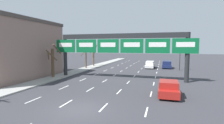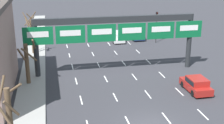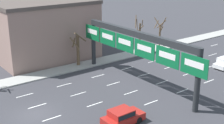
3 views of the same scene
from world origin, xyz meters
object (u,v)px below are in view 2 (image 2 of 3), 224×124
object	(u,v)px
car_red	(196,84)
tree_bare_furthest	(31,28)
tree_bare_closest	(27,61)
tree_bare_second	(9,121)
traffic_light_near_gantry	(157,21)
tree_bare_third	(31,34)
sign_gantry	(116,30)
suv_navy	(136,34)
suv_white	(117,36)

from	to	relation	value
car_red	tree_bare_furthest	world-z (taller)	tree_bare_furthest
tree_bare_closest	tree_bare_second	xyz separation A→B (m)	(-0.32, -14.25, 0.67)
car_red	tree_bare_second	xyz separation A→B (m)	(-16.82, -8.94, 2.50)
traffic_light_near_gantry	car_red	bearing A→B (deg)	-97.60
tree_bare_closest	tree_bare_third	xyz separation A→B (m)	(-0.05, 11.63, 0.34)
traffic_light_near_gantry	tree_bare_closest	xyz separation A→B (m)	(-19.13, -14.33, -0.90)
car_red	tree_bare_furthest	size ratio (longest dim) A/B	0.79
sign_gantry	tree_bare_third	bearing A→B (deg)	136.10
traffic_light_near_gantry	tree_bare_second	bearing A→B (deg)	-124.24
tree_bare_closest	tree_bare_furthest	xyz separation A→B (m)	(-0.25, 16.54, 0.08)
suv_navy	tree_bare_second	world-z (taller)	tree_bare_second
sign_gantry	tree_bare_third	xyz separation A→B (m)	(-9.97, 9.60, -2.13)
sign_gantry	car_red	bearing A→B (deg)	-48.07
tree_bare_second	tree_bare_third	world-z (taller)	tree_bare_second
sign_gantry	tree_bare_third	size ratio (longest dim) A/B	3.56
tree_bare_furthest	sign_gantry	bearing A→B (deg)	-54.99
suv_navy	car_red	distance (m)	22.73
tree_bare_second	tree_bare_furthest	distance (m)	30.79
suv_navy	tree_bare_third	bearing A→B (deg)	-160.93
tree_bare_third	tree_bare_furthest	size ratio (longest dim) A/B	1.15
car_red	tree_bare_furthest	xyz separation A→B (m)	(-16.75, 21.85, 1.90)
tree_bare_second	sign_gantry	bearing A→B (deg)	57.83
traffic_light_near_gantry	suv_white	bearing A→B (deg)	159.56
tree_bare_third	suv_white	bearing A→B (deg)	20.40
car_red	tree_bare_second	distance (m)	19.21
tree_bare_second	tree_bare_furthest	world-z (taller)	tree_bare_second
suv_white	tree_bare_furthest	size ratio (longest dim) A/B	0.93
tree_bare_second	suv_navy	bearing A→B (deg)	61.71
sign_gantry	tree_bare_third	world-z (taller)	sign_gantry
car_red	tree_bare_third	size ratio (longest dim) A/B	0.69
tree_bare_closest	suv_navy	bearing A→B (deg)	46.18
tree_bare_closest	sign_gantry	bearing A→B (deg)	11.56
car_red	tree_bare_third	bearing A→B (deg)	134.36
traffic_light_near_gantry	tree_bare_furthest	size ratio (longest dim) A/B	0.98
sign_gantry	suv_white	size ratio (longest dim) A/B	4.39
tree_bare_closest	tree_bare_third	size ratio (longest dim) A/B	0.85
traffic_light_near_gantry	tree_bare_third	xyz separation A→B (m)	(-19.18, -2.70, -0.56)
car_red	tree_bare_second	bearing A→B (deg)	-152.01
traffic_light_near_gantry	tree_bare_furthest	distance (m)	19.52
traffic_light_near_gantry	tree_bare_closest	bearing A→B (deg)	-143.16
tree_bare_third	traffic_light_near_gantry	bearing A→B (deg)	8.02
suv_white	traffic_light_near_gantry	distance (m)	6.89
suv_navy	tree_bare_third	world-z (taller)	tree_bare_third
tree_bare_closest	tree_bare_second	size ratio (longest dim) A/B	0.84
suv_navy	car_red	size ratio (longest dim) A/B	1.09
tree_bare_third	tree_bare_closest	bearing A→B (deg)	-89.73
suv_white	suv_navy	world-z (taller)	suv_navy
suv_navy	tree_bare_furthest	bearing A→B (deg)	-177.01
car_red	traffic_light_near_gantry	bearing A→B (deg)	82.40
suv_navy	suv_white	bearing A→B (deg)	-166.06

